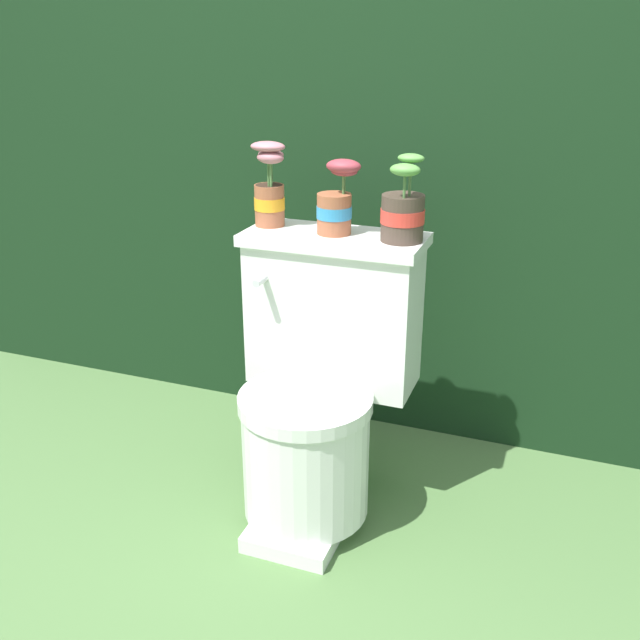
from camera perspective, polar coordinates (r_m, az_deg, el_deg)
ground_plane at (r=2.13m, az=-2.24°, el=-14.86°), size 12.00×12.00×0.00m
hedge_backdrop at (r=2.68m, az=5.83°, el=11.73°), size 3.21×0.84×1.60m
toilet at (r=1.96m, az=-0.07°, el=-5.36°), size 0.49×0.52×0.78m
potted_plant_left at (r=1.98m, az=-4.06°, el=10.37°), size 0.10×0.09×0.23m
potted_plant_midleft at (r=1.90m, az=1.29°, el=9.29°), size 0.12×0.09×0.20m
potted_plant_middle at (r=1.84m, az=6.65°, el=8.59°), size 0.11×0.12×0.22m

